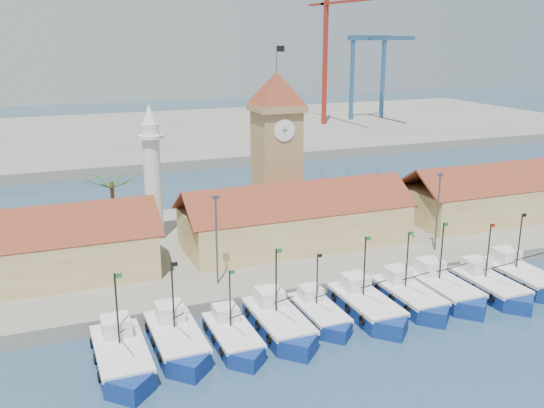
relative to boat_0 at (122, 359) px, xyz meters
name	(u,v)px	position (x,y,z in m)	size (l,w,h in m)	color
ground	(385,328)	(22.92, -1.83, -0.84)	(400.00, 400.00, 0.00)	navy
quay	(282,239)	(22.92, 22.17, -0.09)	(140.00, 32.00, 1.50)	gray
terminal	(151,135)	(22.92, 108.17, 0.16)	(240.00, 80.00, 2.00)	gray
boat_0	(122,359)	(0.00, 0.00, 0.00)	(3.92, 10.73, 8.12)	navy
boat_1	(177,342)	(4.69, 1.16, -0.02)	(3.84, 10.51, 7.95)	navy
boat_2	(234,338)	(9.29, 0.15, -0.12)	(3.34, 9.14, 6.92)	navy
boat_3	(280,325)	(13.79, 0.81, -0.01)	(3.87, 10.59, 8.01)	navy
boat_4	(320,315)	(18.03, 1.45, -0.15)	(3.24, 8.86, 6.71)	navy
boat_5	(368,308)	(22.73, 0.91, -0.02)	(3.84, 10.52, 7.96)	navy
boat_6	(410,298)	(27.69, 1.35, -0.04)	(3.71, 10.16, 7.69)	navy
boat_7	(445,290)	(31.86, 1.52, 0.00)	(3.90, 10.67, 8.07)	navy
boat_8	(491,288)	(36.67, 0.39, -0.04)	(3.72, 10.20, 7.72)	navy
boat_9	(522,278)	(41.37, 1.13, 0.00)	(3.89, 10.67, 8.07)	navy
hall_center	(296,224)	(22.92, 18.17, 3.15)	(27.04, 10.13, 7.61)	#DECA7A
hall_right	(510,197)	(54.92, 18.17, 3.15)	(31.20, 10.13, 7.61)	#DECA7A
clock_tower	(276,148)	(22.92, 24.17, 11.12)	(5.80, 5.80, 22.70)	#A27A53
minaret	(152,172)	(7.92, 26.17, 8.89)	(3.00, 3.00, 16.30)	silver
palm_tree	(114,209)	(2.92, 24.17, 5.41)	(5.60, 5.03, 8.39)	brown
lamp_posts	(331,222)	(23.42, 10.17, 5.64)	(80.70, 0.25, 9.03)	#3F3F44
crane_red_right	(328,41)	(68.87, 101.53, 22.92)	(1.00, 33.67, 39.07)	maroon
gantry	(375,55)	(84.92, 104.82, 19.20)	(13.00, 22.00, 23.20)	#2B5584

